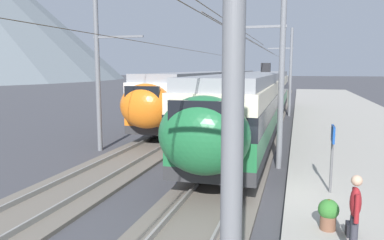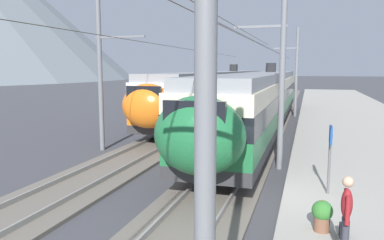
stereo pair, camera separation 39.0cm
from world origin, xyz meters
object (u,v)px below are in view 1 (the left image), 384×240
at_px(train_far_track, 216,89).
at_px(handbag_beside_passenger, 350,229).
at_px(passenger_walking, 355,211).
at_px(train_near_platform, 259,97).
at_px(catenary_mast_east, 289,70).
at_px(catenary_mast_far_side, 101,67).
at_px(catenary_mast_west, 219,90).
at_px(catenary_mast_mid, 279,64).
at_px(potted_plant_platform_edge, 328,212).
at_px(platform_sign, 333,144).

relative_size(train_far_track, handbag_beside_passenger, 81.28).
bearing_deg(passenger_walking, train_near_platform, 12.14).
xyz_separation_m(catenary_mast_east, catenary_mast_far_side, (-16.82, 8.57, 0.22)).
bearing_deg(catenary_mast_west, catenary_mast_far_side, 34.13).
height_order(catenary_mast_mid, handbag_beside_passenger, catenary_mast_mid).
distance_m(catenary_mast_west, handbag_beside_passenger, 6.27).
relative_size(train_near_platform, passenger_walking, 18.51).
relative_size(catenary_mast_mid, catenary_mast_far_side, 1.00).
distance_m(catenary_mast_mid, potted_plant_platform_edge, 7.66).
bearing_deg(potted_plant_platform_edge, train_near_platform, 11.67).
relative_size(catenary_mast_mid, potted_plant_platform_edge, 64.53).
relative_size(train_far_track, catenary_mast_east, 0.73).
height_order(catenary_mast_far_side, potted_plant_platform_edge, catenary_mast_far_side).
xyz_separation_m(train_near_platform, platform_sign, (-13.06, -3.55, -0.35)).
xyz_separation_m(train_near_platform, potted_plant_platform_edge, (-15.88, -3.28, -1.45)).
relative_size(passenger_walking, handbag_beside_passenger, 3.98).
distance_m(catenary_mast_far_side, potted_plant_platform_edge, 13.15).
height_order(train_near_platform, handbag_beside_passenger, train_near_platform).
bearing_deg(catenary_mast_west, train_far_track, 12.21).
relative_size(train_far_track, catenary_mast_mid, 0.73).
xyz_separation_m(train_far_track, platform_sign, (-21.85, -8.30, -0.35)).
bearing_deg(platform_sign, catenary_mast_east, 4.94).
xyz_separation_m(catenary_mast_far_side, platform_sign, (-4.78, -10.44, -2.31)).
relative_size(catenary_mast_far_side, platform_sign, 22.87).
height_order(catenary_mast_west, catenary_mast_far_side, catenary_mast_far_side).
relative_size(train_near_platform, potted_plant_platform_edge, 42.62).
bearing_deg(handbag_beside_passenger, catenary_mast_mid, 16.73).
relative_size(catenary_mast_west, catenary_mast_far_side, 1.00).
distance_m(train_near_platform, platform_sign, 13.54).
bearing_deg(potted_plant_platform_edge, catenary_mast_mid, 13.46).
bearing_deg(train_far_track, handbag_beside_passenger, -161.14).
xyz_separation_m(catenary_mast_mid, passenger_walking, (-7.81, -1.98, -2.99)).
height_order(train_far_track, catenary_mast_far_side, catenary_mast_far_side).
height_order(passenger_walking, potted_plant_platform_edge, passenger_walking).
distance_m(train_near_platform, catenary_mast_east, 8.87).
bearing_deg(passenger_walking, train_far_track, 18.04).
distance_m(catenary_mast_west, catenary_mast_east, 29.46).
xyz_separation_m(train_near_platform, passenger_walking, (-17.07, -3.67, -0.93)).
xyz_separation_m(catenary_mast_mid, potted_plant_platform_edge, (-6.62, -1.59, -3.51)).
bearing_deg(train_near_platform, catenary_mast_east, -11.16).
bearing_deg(catenary_mast_west, catenary_mast_east, -0.01).
xyz_separation_m(platform_sign, passenger_walking, (-4.01, -0.12, -0.58)).
bearing_deg(catenary_mast_mid, handbag_beside_passenger, -163.27).
bearing_deg(handbag_beside_passenger, train_far_track, 18.86).
distance_m(train_far_track, potted_plant_platform_edge, 25.99).
distance_m(platform_sign, potted_plant_platform_edge, 3.04).
height_order(catenary_mast_east, handbag_beside_passenger, catenary_mast_east).
distance_m(train_far_track, catenary_mast_mid, 19.27).
height_order(catenary_mast_east, platform_sign, catenary_mast_east).
height_order(train_near_platform, catenary_mast_far_side, catenary_mast_far_side).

